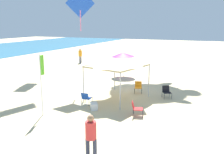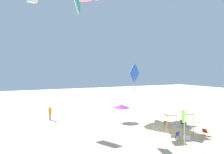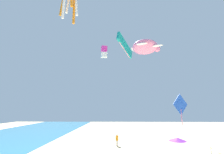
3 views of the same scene
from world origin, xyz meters
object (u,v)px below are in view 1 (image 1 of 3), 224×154
at_px(person_far_stroller, 80,54).
at_px(kite_diamond_blue, 80,5).
at_px(beach_umbrella, 123,55).
at_px(folding_chair_left_of_tent, 136,108).
at_px(folding_chair_facing_ocean, 166,91).
at_px(canopy_tent, 117,62).
at_px(person_beachcomber, 91,133).
at_px(folding_chair_near_cooler, 138,86).
at_px(cooler_box, 94,106).
at_px(banner_flag, 41,79).
at_px(folding_chair_right_of_tent, 86,98).

height_order(person_far_stroller, kite_diamond_blue, kite_diamond_blue).
height_order(beach_umbrella, folding_chair_left_of_tent, beach_umbrella).
bearing_deg(folding_chair_facing_ocean, beach_umbrella, 105.21).
bearing_deg(canopy_tent, person_beachcomber, -164.69).
height_order(folding_chair_near_cooler, person_beachcomber, person_beachcomber).
relative_size(folding_chair_facing_ocean, person_beachcomber, 0.47).
xyz_separation_m(canopy_tent, cooler_box, (-2.56, 0.43, -2.31)).
distance_m(canopy_tent, beach_umbrella, 7.49).
distance_m(person_beachcomber, person_far_stroller, 23.50).
relative_size(canopy_tent, cooler_box, 5.55).
bearing_deg(folding_chair_left_of_tent, canopy_tent, 26.19).
relative_size(folding_chair_near_cooler, kite_diamond_blue, 0.26).
relative_size(banner_flag, person_beachcomber, 1.98).
xyz_separation_m(folding_chair_facing_ocean, folding_chair_right_of_tent, (-3.59, 4.33, 0.00)).
bearing_deg(folding_chair_near_cooler, folding_chair_facing_ocean, -27.99).
bearing_deg(folding_chair_right_of_tent, beach_umbrella, -86.64).
relative_size(beach_umbrella, cooler_box, 3.19).
bearing_deg(folding_chair_left_of_tent, banner_flag, 96.70).
height_order(folding_chair_facing_ocean, folding_chair_near_cooler, same).
bearing_deg(folding_chair_near_cooler, folding_chair_left_of_tent, -90.79).
xyz_separation_m(folding_chair_near_cooler, folding_chair_left_of_tent, (-4.52, -1.32, 0.00)).
distance_m(beach_umbrella, folding_chair_near_cooler, 6.25).
distance_m(folding_chair_right_of_tent, banner_flag, 3.24).
height_order(cooler_box, banner_flag, banner_flag).
bearing_deg(canopy_tent, folding_chair_right_of_tent, 147.59).
relative_size(beach_umbrella, banner_flag, 0.68).
bearing_deg(beach_umbrella, canopy_tent, -161.74).
distance_m(folding_chair_right_of_tent, folding_chair_left_of_tent, 3.51).
xyz_separation_m(folding_chair_right_of_tent, kite_diamond_blue, (3.73, 2.49, 5.95)).
height_order(banner_flag, kite_diamond_blue, kite_diamond_blue).
bearing_deg(person_far_stroller, folding_chair_right_of_tent, -150.36).
xyz_separation_m(cooler_box, person_beachcomber, (-4.86, -2.46, 0.83)).
bearing_deg(folding_chair_near_cooler, folding_chair_right_of_tent, -135.37).
bearing_deg(canopy_tent, cooler_box, 170.53).
distance_m(folding_chair_near_cooler, banner_flag, 7.53).
relative_size(folding_chair_facing_ocean, folding_chair_left_of_tent, 1.00).
bearing_deg(kite_diamond_blue, person_far_stroller, 91.08).
relative_size(folding_chair_near_cooler, folding_chair_left_of_tent, 1.00).
xyz_separation_m(person_far_stroller, kite_diamond_blue, (-10.79, -6.65, 5.31)).
relative_size(folding_chair_near_cooler, folding_chair_right_of_tent, 1.00).
relative_size(canopy_tent, folding_chair_right_of_tent, 5.04).
relative_size(folding_chair_near_cooler, banner_flag, 0.24).
distance_m(folding_chair_near_cooler, cooler_box, 4.75).
distance_m(folding_chair_left_of_tent, kite_diamond_blue, 9.43).
distance_m(canopy_tent, folding_chair_left_of_tent, 3.92).
height_order(folding_chair_left_of_tent, cooler_box, folding_chair_left_of_tent).
distance_m(canopy_tent, folding_chair_facing_ocean, 4.00).
relative_size(beach_umbrella, person_beachcomber, 1.35).
bearing_deg(folding_chair_facing_ocean, folding_chair_right_of_tent, -169.49).
bearing_deg(kite_diamond_blue, folding_chair_left_of_tent, -65.95).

